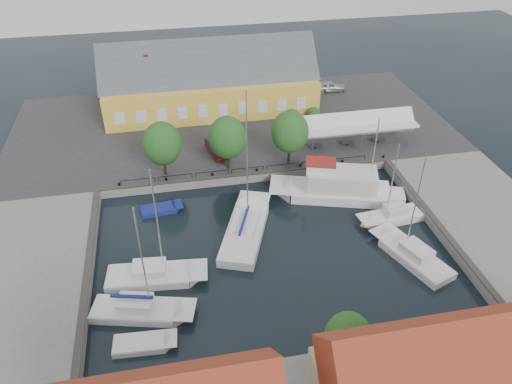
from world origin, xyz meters
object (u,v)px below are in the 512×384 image
Objects in this scene: warehouse at (205,84)px; east_boat_b at (391,218)px; east_boat_c at (412,256)px; car_red at (217,148)px; car_silver at (330,86)px; west_boat_c at (154,277)px; launch_nw at (161,210)px; launch_sw at (144,345)px; west_boat_d at (141,312)px; tent_canopy at (358,124)px; east_boat_a at (374,195)px; trawler at (335,188)px; center_sailboat at (246,231)px.

warehouse is 3.04× the size of east_boat_b.
east_boat_c is at bearing -66.03° from warehouse.
car_silver is at bearing 27.27° from car_red.
east_boat_c is 23.09m from west_boat_c.
car_red is at bearing 51.40° from launch_nw.
east_boat_b reaches higher than car_red.
launch_sw is 16.94m from launch_nw.
launch_nw is at bearing 137.84° from car_silver.
west_boat_d is (-24.20, -1.94, 0.01)m from east_boat_c.
east_boat_c is 25.01m from launch_nw.
launch_sw is (-8.87, -25.59, -1.67)m from car_red.
warehouse is 32.86m from west_boat_c.
launch_sw reaches higher than launch_nw.
east_boat_c is at bearing -95.08° from tent_canopy.
east_boat_a is at bearing 25.67° from west_boat_d.
car_red is at bearing 126.49° from east_boat_c.
west_boat_c reaches higher than west_boat_d.
west_boat_d reaches higher than trawler.
east_boat_c is (15.12, -20.44, -1.50)m from car_red.
east_boat_a is (14.60, 3.45, -0.10)m from center_sailboat.
warehouse reaches higher than east_boat_b.
launch_nw is (-22.10, 11.69, -0.17)m from east_boat_c.
west_boat_c is (-8.16, -31.56, -4.17)m from warehouse.
center_sailboat reaches higher than west_boat_d.
east_boat_a is 22.58m from launch_nw.
west_boat_c reaches higher than tent_canopy.
launch_sw is (-9.80, -11.58, -0.27)m from center_sailboat.
center_sailboat is at bearing -166.69° from east_boat_a.
center_sailboat reaches higher than west_boat_c.
west_boat_c is 2.39× the size of launch_sw.
warehouse is at bearing 119.07° from east_boat_b.
center_sailboat is 13.04m from west_boat_d.
trawler is 2.97× the size of launch_nw.
west_boat_d is (-9.34, -35.35, -4.16)m from warehouse.
east_boat_b is 5.76m from east_boat_c.
car_red is 0.39× the size of west_boat_c.
tent_canopy is 3.01× the size of car_silver.
tent_canopy is 16.17m from car_silver.
car_red is 0.93× the size of launch_sw.
east_boat_a is 28.65m from launch_sw.
launch_nw is at bearing 81.27° from west_boat_d.
east_boat_a is 2.19× the size of launch_nw.
west_boat_d is (-10.00, -8.37, -0.09)m from center_sailboat.
trawler is 1.35× the size of east_boat_a.
west_boat_c reaches higher than east_boat_a.
car_silver is at bearing 83.25° from tent_canopy.
east_boat_a is at bearing 87.67° from east_boat_c.
east_boat_a is at bearing -45.74° from car_red.
center_sailboat is at bearing 39.92° from west_boat_d.
tent_canopy is at bearing -39.86° from warehouse.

